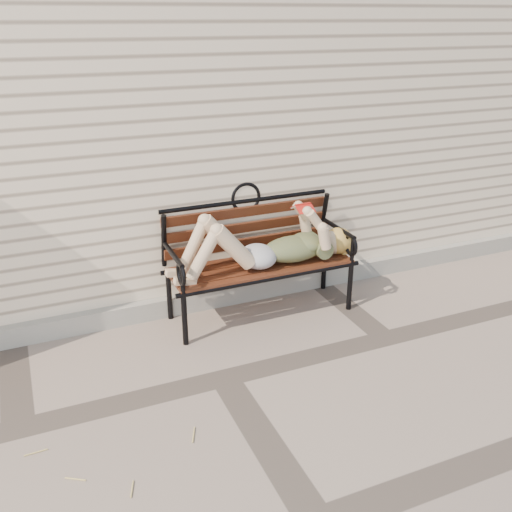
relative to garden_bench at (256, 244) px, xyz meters
name	(u,v)px	position (x,y,z in m)	size (l,w,h in m)	color
ground	(225,378)	(-0.56, -0.80, -0.56)	(80.00, 80.00, 0.00)	gray
house_wall	(117,88)	(-0.56, 2.20, 0.94)	(8.00, 4.00, 3.00)	#F7E2C1
foundation_strip	(182,303)	(-0.56, 0.17, -0.48)	(8.00, 0.10, 0.15)	#A09D91
garden_bench	(256,244)	(0.00, 0.00, 0.00)	(1.53, 0.61, 0.99)	black
reading_woman	(264,245)	(0.01, -0.12, 0.03)	(1.44, 0.33, 0.45)	#0A3646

